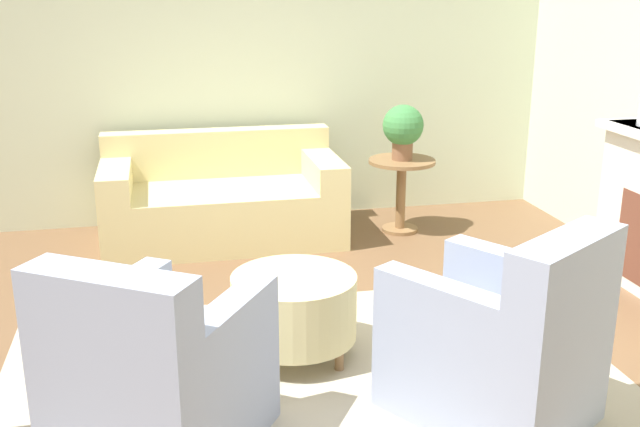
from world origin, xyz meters
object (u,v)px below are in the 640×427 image
(couch, at_px, (222,202))
(armchair_right, at_px, (502,347))
(ottoman_table, at_px, (294,307))
(side_table, at_px, (401,182))
(potted_plant_on_side_table, at_px, (403,128))
(armchair_left, at_px, (157,384))

(couch, height_order, armchair_right, armchair_right)
(armchair_right, xyz_separation_m, ottoman_table, (-0.84, 0.81, -0.07))
(ottoman_table, distance_m, side_table, 2.38)
(couch, xyz_separation_m, armchair_right, (1.04, -2.94, 0.06))
(armchair_right, distance_m, potted_plant_on_side_table, 2.90)
(armchair_left, xyz_separation_m, side_table, (2.01, 2.82, 0.05))
(potted_plant_on_side_table, bearing_deg, side_table, -90.00)
(ottoman_table, relative_size, side_table, 1.12)
(armchair_right, relative_size, side_table, 1.80)
(couch, bearing_deg, ottoman_table, -84.61)
(ottoman_table, height_order, potted_plant_on_side_table, potted_plant_on_side_table)
(ottoman_table, bearing_deg, couch, 95.39)
(ottoman_table, xyz_separation_m, side_table, (1.27, 2.01, 0.12))
(couch, relative_size, armchair_right, 1.69)
(ottoman_table, bearing_deg, potted_plant_on_side_table, 57.71)
(armchair_left, bearing_deg, couch, 79.68)
(armchair_right, xyz_separation_m, side_table, (0.43, 2.82, 0.05))
(side_table, bearing_deg, armchair_left, -125.49)
(armchair_left, height_order, ottoman_table, armchair_left)
(couch, height_order, ottoman_table, couch)
(couch, bearing_deg, armchair_right, -70.49)
(couch, xyz_separation_m, ottoman_table, (0.20, -2.14, -0.01))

